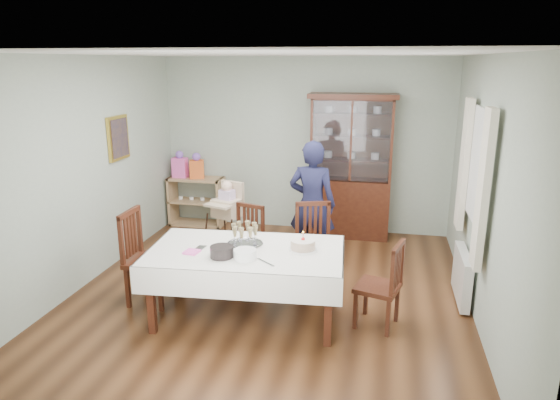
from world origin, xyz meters
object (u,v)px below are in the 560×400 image
(chair_far_left, at_px, (244,257))
(gift_bag_orange, at_px, (197,167))
(sideboard, at_px, (197,201))
(woman, at_px, (312,205))
(chair_end_right, at_px, (379,301))
(china_cabinet, at_px, (351,165))
(birthday_cake, at_px, (303,245))
(chair_end_left, at_px, (150,275))
(chair_far_right, at_px, (314,262))
(gift_bag_pink, at_px, (180,166))
(champagne_tray, at_px, (245,239))
(dining_table, at_px, (246,283))
(high_chair, at_px, (228,226))

(chair_far_left, distance_m, gift_bag_orange, 2.39)
(sideboard, relative_size, woman, 0.54)
(sideboard, relative_size, gift_bag_orange, 2.17)
(chair_far_left, relative_size, chair_end_right, 1.01)
(china_cabinet, xyz_separation_m, birthday_cake, (-0.29, -2.70, -0.31))
(chair_end_left, bearing_deg, chair_far_left, -46.13)
(chair_far_right, height_order, gift_bag_pink, gift_bag_pink)
(chair_far_right, xyz_separation_m, chair_end_left, (-1.75, -0.80, 0.02))
(woman, distance_m, champagne_tray, 1.49)
(dining_table, xyz_separation_m, woman, (0.46, 1.53, 0.45))
(chair_far_left, distance_m, birthday_cake, 1.32)
(chair_far_right, bearing_deg, woman, 84.66)
(woman, height_order, gift_bag_orange, woman)
(woman, distance_m, high_chair, 1.27)
(chair_end_left, distance_m, woman, 2.21)
(chair_far_left, height_order, champagne_tray, champagne_tray)
(champagne_tray, bearing_deg, chair_end_left, -179.99)
(chair_far_left, relative_size, gift_bag_orange, 2.22)
(china_cabinet, height_order, gift_bag_orange, china_cabinet)
(dining_table, xyz_separation_m, birthday_cake, (0.58, 0.12, 0.43))
(chair_end_right, bearing_deg, birthday_cake, -75.21)
(chair_far_left, relative_size, champagne_tray, 2.39)
(champagne_tray, bearing_deg, gift_bag_pink, 124.42)
(sideboard, height_order, chair_far_right, chair_far_right)
(chair_end_left, xyz_separation_m, champagne_tray, (1.11, 0.00, 0.52))
(china_cabinet, relative_size, chair_end_left, 2.06)
(dining_table, distance_m, gift_bag_orange, 3.30)
(woman, height_order, champagne_tray, woman)
(gift_bag_orange, bearing_deg, china_cabinet, -0.04)
(high_chair, xyz_separation_m, gift_bag_orange, (-0.87, 1.15, 0.57))
(champagne_tray, distance_m, gift_bag_pink, 3.27)
(chair_end_left, bearing_deg, sideboard, 10.45)
(dining_table, height_order, chair_end_left, chair_end_left)
(chair_far_right, height_order, chair_end_right, chair_far_right)
(sideboard, xyz_separation_m, high_chair, (0.91, -1.17, 0.02))
(gift_bag_pink, bearing_deg, chair_end_right, -39.86)
(dining_table, bearing_deg, champagne_tray, 109.33)
(china_cabinet, xyz_separation_m, gift_bag_orange, (-2.46, 0.00, -0.14))
(china_cabinet, xyz_separation_m, woman, (-0.40, -1.29, -0.29))
(chair_end_left, bearing_deg, chair_end_right, -90.10)
(chair_far_right, xyz_separation_m, high_chair, (-1.32, 0.75, 0.12))
(chair_end_right, relative_size, gift_bag_pink, 2.10)
(chair_end_right, distance_m, champagne_tray, 1.52)
(gift_bag_orange, bearing_deg, sideboard, 150.72)
(chair_end_right, bearing_deg, gift_bag_pink, -114.09)
(chair_far_right, distance_m, chair_end_left, 1.92)
(gift_bag_pink, bearing_deg, dining_table, -56.17)
(chair_far_left, distance_m, high_chair, 0.86)
(chair_far_left, distance_m, chair_far_right, 0.89)
(dining_table, xyz_separation_m, sideboard, (-1.64, 2.84, 0.02))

